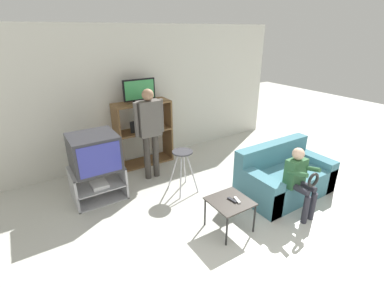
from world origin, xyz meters
TOP-DOWN VIEW (x-y plane):
  - wall_back at (0.00, 3.98)m, footprint 6.40×0.06m
  - tv_stand at (-1.25, 2.91)m, footprint 0.77×0.58m
  - television_main at (-1.25, 2.90)m, footprint 0.67×0.64m
  - media_shelf at (-0.12, 3.70)m, footprint 1.07×0.42m
  - television_flat at (-0.15, 3.69)m, footprint 0.61×0.20m
  - folding_stool at (-0.02, 2.40)m, footprint 0.37×0.42m
  - snack_table at (0.00, 1.22)m, footprint 0.51×0.51m
  - remote_control_black at (0.02, 1.21)m, footprint 0.05×0.15m
  - remote_control_white at (0.08, 1.17)m, footprint 0.07×0.15m
  - couch at (1.33, 1.46)m, footprint 1.50×0.84m
  - person_standing_adult at (-0.25, 3.08)m, footprint 0.53×0.20m
  - person_seated_child at (1.04, 0.98)m, footprint 0.33×0.43m

SIDE VIEW (x-z plane):
  - tv_stand at x=-1.25m, z-range 0.00..0.53m
  - couch at x=1.33m, z-range -0.12..0.67m
  - snack_table at x=0.00m, z-range 0.17..0.61m
  - remote_control_black at x=0.02m, z-range 0.44..0.46m
  - remote_control_white at x=0.08m, z-range 0.44..0.46m
  - folding_stool at x=-0.02m, z-range 0.20..0.91m
  - person_seated_child at x=1.04m, z-range 0.09..1.09m
  - media_shelf at x=-0.12m, z-range 0.01..1.26m
  - television_main at x=-1.25m, z-range 0.53..1.07m
  - person_standing_adult at x=-0.25m, z-range 0.17..1.78m
  - wall_back at x=0.00m, z-range 0.00..2.60m
  - television_flat at x=-0.15m, z-range 1.23..1.66m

